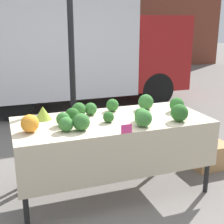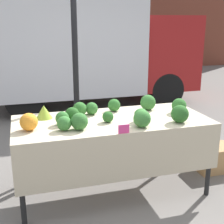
# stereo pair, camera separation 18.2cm
# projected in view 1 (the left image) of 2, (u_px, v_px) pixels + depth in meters

# --- Properties ---
(ground_plane) EXTENTS (40.00, 40.00, 0.00)m
(ground_plane) POSITION_uv_depth(u_px,v_px,m) (112.00, 189.00, 3.47)
(ground_plane) COLOR slate
(tent_pole) EXTENTS (0.07, 0.07, 2.74)m
(tent_pole) POSITION_uv_depth(u_px,v_px,m) (72.00, 59.00, 3.70)
(tent_pole) COLOR black
(tent_pole) RESTS_ON ground_plane
(parked_truck) EXTENTS (4.45, 2.07, 2.54)m
(parked_truck) POSITION_uv_depth(u_px,v_px,m) (73.00, 43.00, 6.77)
(parked_truck) COLOR silver
(parked_truck) RESTS_ON ground_plane
(market_table) EXTENTS (2.02, 0.90, 0.82)m
(market_table) POSITION_uv_depth(u_px,v_px,m) (114.00, 130.00, 3.21)
(market_table) COLOR beige
(market_table) RESTS_ON ground_plane
(orange_cauliflower) EXTENTS (0.17, 0.17, 0.17)m
(orange_cauliflower) POSITION_uv_depth(u_px,v_px,m) (30.00, 123.00, 2.85)
(orange_cauliflower) COLOR orange
(orange_cauliflower) RESTS_ON market_table
(romanesco_head) EXTENTS (0.18, 0.18, 0.14)m
(romanesco_head) POSITION_uv_depth(u_px,v_px,m) (43.00, 113.00, 3.22)
(romanesco_head) COLOR #93B238
(romanesco_head) RESTS_ON market_table
(broccoli_head_0) EXTENTS (0.17, 0.17, 0.17)m
(broccoli_head_0) POSITION_uv_depth(u_px,v_px,m) (143.00, 118.00, 3.00)
(broccoli_head_0) COLOR #387533
(broccoli_head_0) RESTS_ON market_table
(broccoli_head_1) EXTENTS (0.14, 0.14, 0.14)m
(broccoli_head_1) POSITION_uv_depth(u_px,v_px,m) (66.00, 124.00, 2.87)
(broccoli_head_1) COLOR #387533
(broccoli_head_1) RESTS_ON market_table
(broccoli_head_2) EXTENTS (0.16, 0.16, 0.16)m
(broccoli_head_2) POSITION_uv_depth(u_px,v_px,m) (81.00, 122.00, 2.90)
(broccoli_head_2) COLOR #336B2D
(broccoli_head_2) RESTS_ON market_table
(broccoli_head_3) EXTENTS (0.18, 0.18, 0.18)m
(broccoli_head_3) POSITION_uv_depth(u_px,v_px,m) (179.00, 113.00, 3.16)
(broccoli_head_3) COLOR #285B23
(broccoli_head_3) RESTS_ON market_table
(broccoli_head_4) EXTENTS (0.15, 0.15, 0.15)m
(broccoli_head_4) POSITION_uv_depth(u_px,v_px,m) (79.00, 109.00, 3.33)
(broccoli_head_4) COLOR #2D6628
(broccoli_head_4) RESTS_ON market_table
(broccoli_head_5) EXTENTS (0.14, 0.14, 0.14)m
(broccoli_head_5) POSITION_uv_depth(u_px,v_px,m) (91.00, 109.00, 3.38)
(broccoli_head_5) COLOR #336B2D
(broccoli_head_5) RESTS_ON market_table
(broccoli_head_6) EXTENTS (0.14, 0.14, 0.14)m
(broccoli_head_6) POSITION_uv_depth(u_px,v_px,m) (112.00, 105.00, 3.52)
(broccoli_head_6) COLOR #2D6628
(broccoli_head_6) RESTS_ON market_table
(broccoli_head_7) EXTENTS (0.11, 0.11, 0.11)m
(broccoli_head_7) POSITION_uv_depth(u_px,v_px,m) (109.00, 117.00, 3.13)
(broccoli_head_7) COLOR #285B23
(broccoli_head_7) RESTS_ON market_table
(broccoli_head_8) EXTENTS (0.16, 0.16, 0.16)m
(broccoli_head_8) POSITION_uv_depth(u_px,v_px,m) (177.00, 105.00, 3.50)
(broccoli_head_8) COLOR #2D6628
(broccoli_head_8) RESTS_ON market_table
(broccoli_head_9) EXTENTS (0.14, 0.14, 0.14)m
(broccoli_head_9) POSITION_uv_depth(u_px,v_px,m) (141.00, 115.00, 3.16)
(broccoli_head_9) COLOR #387533
(broccoli_head_9) RESTS_ON market_table
(broccoli_head_10) EXTENTS (0.14, 0.14, 0.14)m
(broccoli_head_10) POSITION_uv_depth(u_px,v_px,m) (63.00, 119.00, 3.03)
(broccoli_head_10) COLOR #336B2D
(broccoli_head_10) RESTS_ON market_table
(broccoli_head_11) EXTENTS (0.15, 0.15, 0.15)m
(broccoli_head_11) POSITION_uv_depth(u_px,v_px,m) (72.00, 115.00, 3.13)
(broccoli_head_11) COLOR #23511E
(broccoli_head_11) RESTS_ON market_table
(broccoli_head_12) EXTENTS (0.18, 0.18, 0.18)m
(broccoli_head_12) POSITION_uv_depth(u_px,v_px,m) (146.00, 102.00, 3.59)
(broccoli_head_12) COLOR #336B2D
(broccoli_head_12) RESTS_ON market_table
(price_sign) EXTENTS (0.11, 0.01, 0.08)m
(price_sign) POSITION_uv_depth(u_px,v_px,m) (126.00, 129.00, 2.83)
(price_sign) COLOR #E53D84
(price_sign) RESTS_ON market_table
(produce_crate) EXTENTS (0.46, 0.34, 0.31)m
(produce_crate) POSITION_uv_depth(u_px,v_px,m) (210.00, 155.00, 3.98)
(produce_crate) COLOR tan
(produce_crate) RESTS_ON ground_plane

